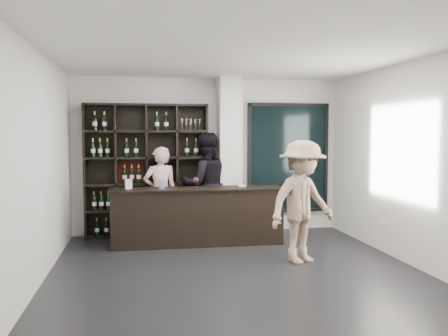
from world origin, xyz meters
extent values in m
cube|color=black|center=(0.00, 0.00, -0.01)|extent=(5.00, 5.50, 0.01)
cube|color=silver|center=(0.35, 2.47, 1.45)|extent=(0.40, 0.40, 2.90)
cube|color=black|center=(1.55, 2.69, 1.40)|extent=(1.60, 0.08, 2.10)
cube|color=black|center=(1.55, 2.69, 1.40)|extent=(1.48, 0.02, 1.98)
cube|color=black|center=(-0.32, 1.75, 0.47)|extent=(2.84, 0.53, 0.93)
cube|color=black|center=(-0.32, 1.75, 0.95)|extent=(2.92, 0.61, 0.03)
imported|color=#C8989A|center=(-0.92, 2.25, 0.82)|extent=(0.66, 0.49, 1.64)
imported|color=black|center=(-0.10, 2.40, 0.94)|extent=(1.01, 0.84, 1.89)
imported|color=#987A63|center=(1.03, 0.40, 0.89)|extent=(1.32, 1.07, 1.77)
cylinder|color=#ACC7D5|center=(-0.92, 1.72, 1.02)|extent=(0.12, 0.12, 0.12)
cube|color=white|center=(0.45, 1.81, 0.97)|extent=(0.13, 0.13, 0.02)
cube|color=white|center=(-1.46, 1.79, 1.04)|extent=(0.12, 0.07, 0.16)
camera|label=1|loc=(-1.27, -6.09, 1.87)|focal=38.00mm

